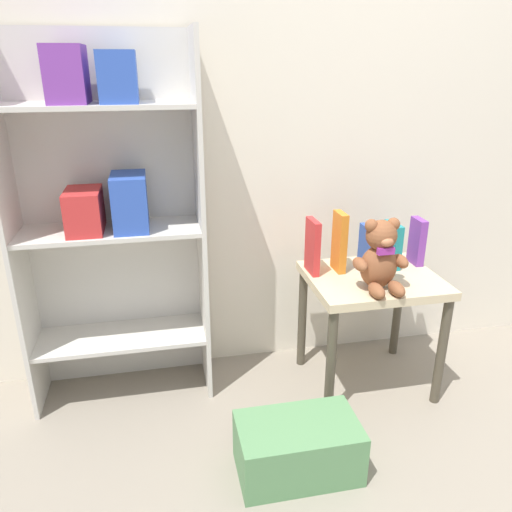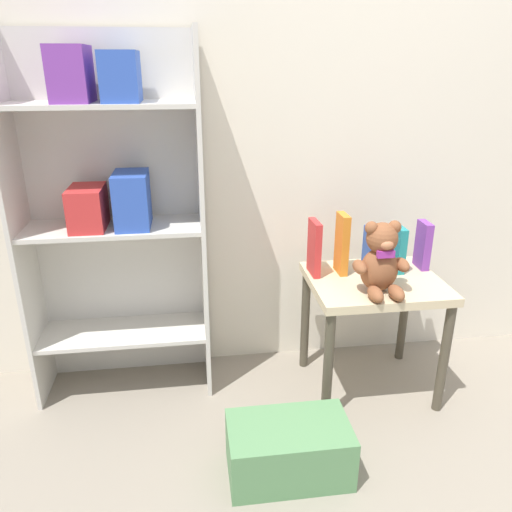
{
  "view_description": "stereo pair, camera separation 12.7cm",
  "coord_description": "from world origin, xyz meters",
  "px_view_note": "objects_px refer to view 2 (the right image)",
  "views": [
    {
      "loc": [
        -0.76,
        -0.86,
        1.39
      ],
      "look_at": [
        -0.38,
        1.01,
        0.65
      ],
      "focal_mm": 35.0,
      "sensor_mm": 36.0,
      "label": 1
    },
    {
      "loc": [
        -0.64,
        -0.88,
        1.39
      ],
      "look_at": [
        -0.38,
        1.01,
        0.65
      ],
      "focal_mm": 35.0,
      "sensor_mm": 36.0,
      "label": 2
    }
  ],
  "objects_px": {
    "bookshelf_side": "(112,200)",
    "book_standing_blue": "(370,251)",
    "book_standing_red": "(314,248)",
    "storage_bin": "(289,449)",
    "book_standing_orange": "(343,244)",
    "display_table": "(374,298)",
    "book_standing_purple": "(423,245)",
    "book_standing_teal": "(397,248)",
    "teddy_bear": "(381,261)"
  },
  "relations": [
    {
      "from": "bookshelf_side",
      "to": "book_standing_blue",
      "type": "distance_m",
      "value": 1.11
    },
    {
      "from": "book_standing_red",
      "to": "storage_bin",
      "type": "xyz_separation_m",
      "value": [
        -0.21,
        -0.56,
        -0.55
      ]
    },
    {
      "from": "book_standing_blue",
      "to": "storage_bin",
      "type": "relative_size",
      "value": 0.44
    },
    {
      "from": "bookshelf_side",
      "to": "storage_bin",
      "type": "relative_size",
      "value": 3.5
    },
    {
      "from": "book_standing_orange",
      "to": "book_standing_red",
      "type": "bearing_deg",
      "value": 178.38
    },
    {
      "from": "bookshelf_side",
      "to": "storage_bin",
      "type": "distance_m",
      "value": 1.19
    },
    {
      "from": "display_table",
      "to": "book_standing_blue",
      "type": "relative_size",
      "value": 2.88
    },
    {
      "from": "bookshelf_side",
      "to": "book_standing_purple",
      "type": "height_order",
      "value": "bookshelf_side"
    },
    {
      "from": "display_table",
      "to": "book_standing_teal",
      "type": "xyz_separation_m",
      "value": [
        0.12,
        0.09,
        0.19
      ]
    },
    {
      "from": "display_table",
      "to": "book_standing_teal",
      "type": "relative_size",
      "value": 2.76
    },
    {
      "from": "bookshelf_side",
      "to": "book_standing_teal",
      "type": "distance_m",
      "value": 1.23
    },
    {
      "from": "display_table",
      "to": "teddy_bear",
      "type": "relative_size",
      "value": 1.9
    },
    {
      "from": "display_table",
      "to": "bookshelf_side",
      "type": "bearing_deg",
      "value": 169.46
    },
    {
      "from": "teddy_bear",
      "to": "book_standing_orange",
      "type": "xyz_separation_m",
      "value": [
        -0.09,
        0.21,
        -0.0
      ]
    },
    {
      "from": "bookshelf_side",
      "to": "book_standing_orange",
      "type": "bearing_deg",
      "value": -6.47
    },
    {
      "from": "book_standing_red",
      "to": "book_standing_teal",
      "type": "distance_m",
      "value": 0.37
    },
    {
      "from": "book_standing_red",
      "to": "book_standing_purple",
      "type": "height_order",
      "value": "book_standing_red"
    },
    {
      "from": "book_standing_orange",
      "to": "teddy_bear",
      "type": "bearing_deg",
      "value": -67.59
    },
    {
      "from": "display_table",
      "to": "book_standing_orange",
      "type": "bearing_deg",
      "value": 143.15
    },
    {
      "from": "teddy_bear",
      "to": "book_standing_orange",
      "type": "height_order",
      "value": "teddy_bear"
    },
    {
      "from": "book_standing_blue",
      "to": "book_standing_red",
      "type": "bearing_deg",
      "value": 177.79
    },
    {
      "from": "teddy_bear",
      "to": "book_standing_teal",
      "type": "xyz_separation_m",
      "value": [
        0.16,
        0.21,
        -0.03
      ]
    },
    {
      "from": "book_standing_teal",
      "to": "book_standing_purple",
      "type": "height_order",
      "value": "book_standing_purple"
    },
    {
      "from": "display_table",
      "to": "storage_bin",
      "type": "height_order",
      "value": "display_table"
    },
    {
      "from": "book_standing_orange",
      "to": "book_standing_purple",
      "type": "xyz_separation_m",
      "value": [
        0.37,
        0.01,
        -0.03
      ]
    },
    {
      "from": "bookshelf_side",
      "to": "book_standing_orange",
      "type": "distance_m",
      "value": 0.98
    },
    {
      "from": "teddy_bear",
      "to": "book_standing_blue",
      "type": "relative_size",
      "value": 1.51
    },
    {
      "from": "display_table",
      "to": "book_standing_purple",
      "type": "relative_size",
      "value": 2.63
    },
    {
      "from": "book_standing_blue",
      "to": "display_table",
      "type": "bearing_deg",
      "value": -90.72
    },
    {
      "from": "book_standing_red",
      "to": "display_table",
      "type": "bearing_deg",
      "value": -22.42
    },
    {
      "from": "book_standing_orange",
      "to": "book_standing_blue",
      "type": "bearing_deg",
      "value": -3.33
    },
    {
      "from": "book_standing_teal",
      "to": "book_standing_orange",
      "type": "bearing_deg",
      "value": -179.75
    },
    {
      "from": "book_standing_orange",
      "to": "book_standing_purple",
      "type": "distance_m",
      "value": 0.37
    },
    {
      "from": "teddy_bear",
      "to": "book_standing_red",
      "type": "height_order",
      "value": "teddy_bear"
    },
    {
      "from": "book_standing_orange",
      "to": "book_standing_teal",
      "type": "bearing_deg",
      "value": -1.26
    },
    {
      "from": "book_standing_red",
      "to": "book_standing_blue",
      "type": "bearing_deg",
      "value": -3.09
    },
    {
      "from": "book_standing_orange",
      "to": "book_standing_blue",
      "type": "relative_size",
      "value": 1.37
    },
    {
      "from": "book_standing_purple",
      "to": "book_standing_red",
      "type": "bearing_deg",
      "value": -178.17
    },
    {
      "from": "book_standing_blue",
      "to": "book_standing_purple",
      "type": "distance_m",
      "value": 0.25
    },
    {
      "from": "book_standing_purple",
      "to": "storage_bin",
      "type": "relative_size",
      "value": 0.49
    },
    {
      "from": "book_standing_orange",
      "to": "storage_bin",
      "type": "height_order",
      "value": "book_standing_orange"
    },
    {
      "from": "display_table",
      "to": "book_standing_blue",
      "type": "xyz_separation_m",
      "value": [
        0.0,
        0.09,
        0.18
      ]
    },
    {
      "from": "book_standing_red",
      "to": "book_standing_blue",
      "type": "distance_m",
      "value": 0.25
    },
    {
      "from": "teddy_bear",
      "to": "book_standing_red",
      "type": "distance_m",
      "value": 0.3
    },
    {
      "from": "bookshelf_side",
      "to": "book_standing_blue",
      "type": "xyz_separation_m",
      "value": [
        1.08,
        -0.11,
        -0.23
      ]
    },
    {
      "from": "teddy_bear",
      "to": "book_standing_red",
      "type": "bearing_deg",
      "value": 135.4
    },
    {
      "from": "book_standing_red",
      "to": "book_standing_blue",
      "type": "height_order",
      "value": "book_standing_red"
    },
    {
      "from": "storage_bin",
      "to": "book_standing_blue",
      "type": "bearing_deg",
      "value": 50.42
    },
    {
      "from": "book_standing_blue",
      "to": "teddy_bear",
      "type": "bearing_deg",
      "value": -99.76
    },
    {
      "from": "book_standing_red",
      "to": "teddy_bear",
      "type": "bearing_deg",
      "value": -46.2
    }
  ]
}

